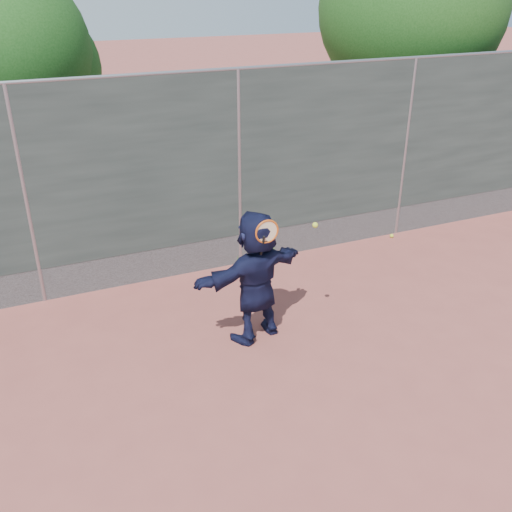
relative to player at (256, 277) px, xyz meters
name	(u,v)px	position (x,y,z in m)	size (l,w,h in m)	color
ground	(358,394)	(0.59, -1.50, -0.85)	(80.00, 80.00, 0.00)	#9E4C42
player	(256,277)	(0.00, 0.00, 0.00)	(1.58, 0.50, 1.70)	#121534
ball_ground	(392,236)	(3.40, 1.85, -0.82)	(0.07, 0.07, 0.07)	#C7D830
fence	(239,168)	(0.59, 2.00, 0.73)	(20.00, 0.06, 3.03)	#38423D
swing_action	(272,232)	(0.11, -0.20, 0.66)	(0.78, 0.18, 0.51)	#C54F12
tree_right	(417,13)	(5.27, 4.25, 2.64)	(3.78, 3.60, 5.39)	#382314
tree_left	(9,57)	(-2.26, 5.05, 2.09)	(3.15, 3.00, 4.53)	#382314
weed_clump	(260,255)	(0.88, 1.88, -0.72)	(0.68, 0.07, 0.30)	#387226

